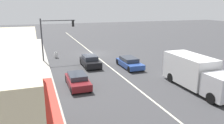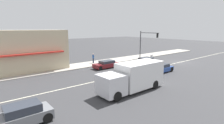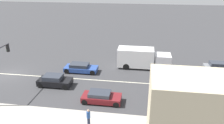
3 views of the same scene
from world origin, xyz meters
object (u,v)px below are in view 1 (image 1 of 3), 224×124
(coupe_blue, at_px, (130,63))
(pedestrian, at_px, (29,80))
(warning_aframe_sign, at_px, (56,55))
(traffic_signal_main, at_px, (53,32))
(sedan_maroon, at_px, (78,80))
(suv_black, at_px, (90,61))
(delivery_truck, at_px, (196,73))

(coupe_blue, bearing_deg, pedestrian, 19.39)
(pedestrian, xyz_separation_m, warning_aframe_sign, (-3.52, -12.27, -0.60))
(traffic_signal_main, relative_size, pedestrian, 3.25)
(pedestrian, bearing_deg, traffic_signal_main, -106.26)
(sedan_maroon, height_order, suv_black, suv_black)
(pedestrian, bearing_deg, warning_aframe_sign, -106.00)
(pedestrian, distance_m, coupe_blue, 12.12)
(pedestrian, relative_size, coupe_blue, 0.38)
(traffic_signal_main, height_order, pedestrian, traffic_signal_main)
(traffic_signal_main, xyz_separation_m, delivery_truck, (-11.12, 14.94, -2.43))
(delivery_truck, bearing_deg, pedestrian, -16.80)
(warning_aframe_sign, relative_size, delivery_truck, 0.11)
(warning_aframe_sign, height_order, sedan_maroon, sedan_maroon)
(sedan_maroon, bearing_deg, warning_aframe_sign, -86.77)
(delivery_truck, relative_size, coupe_blue, 1.65)
(traffic_signal_main, height_order, suv_black, traffic_signal_main)
(warning_aframe_sign, height_order, suv_black, suv_black)
(warning_aframe_sign, bearing_deg, pedestrian, 74.00)
(traffic_signal_main, relative_size, sedan_maroon, 1.35)
(delivery_truck, bearing_deg, coupe_blue, -71.40)
(traffic_signal_main, xyz_separation_m, sedan_maroon, (-1.12, 10.93, -3.31))
(pedestrian, relative_size, sedan_maroon, 0.42)
(warning_aframe_sign, xyz_separation_m, coupe_blue, (-7.91, 8.25, 0.18))
(traffic_signal_main, bearing_deg, coupe_blue, 141.52)
(traffic_signal_main, distance_m, suv_black, 6.87)
(suv_black, bearing_deg, sedan_maroon, 66.09)
(warning_aframe_sign, distance_m, coupe_blue, 11.43)
(warning_aframe_sign, relative_size, suv_black, 0.21)
(sedan_maroon, height_order, coupe_blue, coupe_blue)
(warning_aframe_sign, distance_m, suv_black, 7.17)
(traffic_signal_main, height_order, delivery_truck, traffic_signal_main)
(delivery_truck, distance_m, coupe_blue, 8.82)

